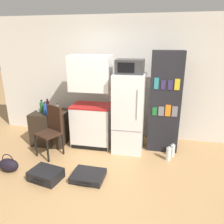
# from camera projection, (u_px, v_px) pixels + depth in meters

# --- Properties ---
(ground_plane) EXTENTS (24.00, 24.00, 0.00)m
(ground_plane) POSITION_uv_depth(u_px,v_px,m) (99.00, 183.00, 3.48)
(ground_plane) COLOR tan
(wall_back) EXTENTS (6.40, 0.10, 2.69)m
(wall_back) POSITION_uv_depth(u_px,v_px,m) (129.00, 79.00, 4.88)
(wall_back) COLOR silver
(wall_back) RESTS_ON ground_plane
(side_table) EXTENTS (0.71, 0.67, 0.70)m
(side_table) POSITION_uv_depth(u_px,v_px,m) (51.00, 127.00, 4.82)
(side_table) COLOR #2D2319
(side_table) RESTS_ON ground_plane
(kitchen_hutch) EXTENTS (0.83, 0.57, 1.90)m
(kitchen_hutch) POSITION_uv_depth(u_px,v_px,m) (92.00, 105.00, 4.53)
(kitchen_hutch) COLOR white
(kitchen_hutch) RESTS_ON ground_plane
(refrigerator) EXTENTS (0.60, 0.67, 1.57)m
(refrigerator) POSITION_uv_depth(u_px,v_px,m) (129.00, 113.00, 4.37)
(refrigerator) COLOR white
(refrigerator) RESTS_ON ground_plane
(microwave) EXTENTS (0.52, 0.40, 0.27)m
(microwave) POSITION_uv_depth(u_px,v_px,m) (130.00, 66.00, 4.08)
(microwave) COLOR #333333
(microwave) RESTS_ON refrigerator
(bookshelf) EXTENTS (0.60, 0.35, 2.00)m
(bookshelf) POSITION_uv_depth(u_px,v_px,m) (165.00, 103.00, 4.31)
(bookshelf) COLOR black
(bookshelf) RESTS_ON ground_plane
(bottle_clear_short) EXTENTS (0.09, 0.09, 0.14)m
(bottle_clear_short) POSITION_uv_depth(u_px,v_px,m) (57.00, 107.00, 4.81)
(bottle_clear_short) COLOR silver
(bottle_clear_short) RESTS_ON side_table
(bottle_amber_beer) EXTENTS (0.08, 0.08, 0.19)m
(bottle_amber_beer) POSITION_uv_depth(u_px,v_px,m) (56.00, 111.00, 4.52)
(bottle_amber_beer) COLOR brown
(bottle_amber_beer) RESTS_ON side_table
(bottle_green_tall) EXTENTS (0.09, 0.09, 0.28)m
(bottle_green_tall) POSITION_uv_depth(u_px,v_px,m) (42.00, 107.00, 4.61)
(bottle_green_tall) COLOR #1E6028
(bottle_green_tall) RESTS_ON side_table
(bottle_blue_soda) EXTENTS (0.07, 0.07, 0.28)m
(bottle_blue_soda) POSITION_uv_depth(u_px,v_px,m) (45.00, 109.00, 4.48)
(bottle_blue_soda) COLOR #1E47A3
(bottle_blue_soda) RESTS_ON side_table
(bottle_wine_dark) EXTENTS (0.07, 0.07, 0.25)m
(bottle_wine_dark) POSITION_uv_depth(u_px,v_px,m) (48.00, 105.00, 4.81)
(bottle_wine_dark) COLOR black
(bottle_wine_dark) RESTS_ON side_table
(bottle_milk_white) EXTENTS (0.08, 0.08, 0.18)m
(bottle_milk_white) POSITION_uv_depth(u_px,v_px,m) (47.00, 105.00, 4.93)
(bottle_milk_white) COLOR white
(bottle_milk_white) RESTS_ON side_table
(bowl) EXTENTS (0.17, 0.17, 0.05)m
(bowl) POSITION_uv_depth(u_px,v_px,m) (41.00, 110.00, 4.76)
(bowl) COLOR silver
(bowl) RESTS_ON side_table
(chair) EXTENTS (0.53, 0.53, 0.98)m
(chair) POSITION_uv_depth(u_px,v_px,m) (52.00, 127.00, 4.23)
(chair) COLOR black
(chair) RESTS_ON ground_plane
(suitcase_large_flat) EXTENTS (0.53, 0.48, 0.10)m
(suitcase_large_flat) POSITION_uv_depth(u_px,v_px,m) (88.00, 176.00, 3.58)
(suitcase_large_flat) COLOR black
(suitcase_large_flat) RESTS_ON ground_plane
(suitcase_small_flat) EXTENTS (0.56, 0.46, 0.17)m
(suitcase_small_flat) POSITION_uv_depth(u_px,v_px,m) (46.00, 175.00, 3.56)
(suitcase_small_flat) COLOR black
(suitcase_small_flat) RESTS_ON ground_plane
(handbag) EXTENTS (0.36, 0.20, 0.33)m
(handbag) POSITION_uv_depth(u_px,v_px,m) (9.00, 165.00, 3.76)
(handbag) COLOR black
(handbag) RESTS_ON ground_plane
(water_bottle_front) EXTENTS (0.09, 0.09, 0.33)m
(water_bottle_front) POSITION_uv_depth(u_px,v_px,m) (168.00, 154.00, 4.12)
(water_bottle_front) COLOR silver
(water_bottle_front) RESTS_ON ground_plane
(water_bottle_middle) EXTENTS (0.09, 0.09, 0.30)m
(water_bottle_middle) POSITION_uv_depth(u_px,v_px,m) (173.00, 150.00, 4.27)
(water_bottle_middle) COLOR silver
(water_bottle_middle) RESTS_ON ground_plane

